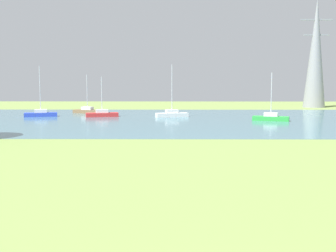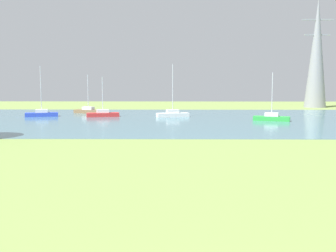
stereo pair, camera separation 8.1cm
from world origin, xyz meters
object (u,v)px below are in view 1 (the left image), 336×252
at_px(electricity_pylon, 316,53).
at_px(sailboat_green, 271,118).
at_px(sailboat_red, 102,114).
at_px(sailboat_brown, 87,111).
at_px(sailboat_white, 172,114).
at_px(sailboat_blue, 41,114).

bearing_deg(electricity_pylon, sailboat_green, -118.09).
distance_m(sailboat_red, sailboat_green, 24.71).
bearing_deg(sailboat_red, sailboat_brown, 117.95).
relative_size(sailboat_white, electricity_pylon, 0.35).
bearing_deg(sailboat_blue, sailboat_brown, 48.69).
height_order(sailboat_green, sailboat_blue, sailboat_blue).
height_order(sailboat_red, sailboat_white, sailboat_white).
relative_size(sailboat_green, sailboat_white, 0.83).
xyz_separation_m(sailboat_red, sailboat_green, (23.95, -6.10, 0.01)).
height_order(sailboat_red, electricity_pylon, electricity_pylon).
bearing_deg(electricity_pylon, sailboat_brown, -158.92).
bearing_deg(sailboat_white, sailboat_red, 178.66).
relative_size(sailboat_red, electricity_pylon, 0.27).
bearing_deg(sailboat_green, sailboat_blue, 169.28).
xyz_separation_m(sailboat_brown, sailboat_white, (14.12, -6.99, 0.02)).
bearing_deg(electricity_pylon, sailboat_blue, -154.65).
height_order(sailboat_green, electricity_pylon, electricity_pylon).
bearing_deg(sailboat_white, sailboat_blue, 178.71).
height_order(sailboat_green, sailboat_white, sailboat_white).
relative_size(sailboat_brown, sailboat_white, 0.82).
relative_size(sailboat_brown, sailboat_blue, 0.84).
bearing_deg(sailboat_brown, sailboat_white, -26.35).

